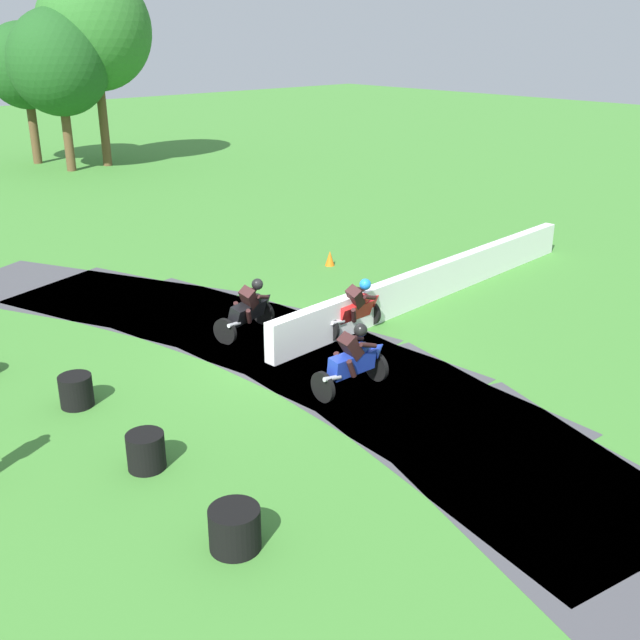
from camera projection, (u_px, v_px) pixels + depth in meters
ground_plane at (302, 351)px, 16.28m from camera, size 120.00×120.00×0.00m
track_asphalt at (282, 360)px, 15.86m from camera, size 7.03×21.89×0.01m
safety_barrier at (437, 280)px, 19.43m from camera, size 11.80×1.09×0.90m
motorcycle_lead_blue at (355, 359)px, 14.29m from camera, size 1.69×0.70×1.42m
motorcycle_chase_red at (356, 307)px, 17.07m from camera, size 1.68×0.90×1.42m
motorcycle_trailing_black at (250, 307)px, 17.00m from camera, size 1.73×1.11×1.43m
tire_stack_near at (235, 528)px, 10.03m from camera, size 0.70×0.70×0.60m
tire_stack_mid_a at (146, 451)px, 11.86m from camera, size 0.61×0.61×0.60m
tire_stack_mid_b at (76, 391)px, 13.84m from camera, size 0.61×0.61×0.60m
traffic_cone at (330, 258)px, 22.09m from camera, size 0.28×0.28×0.44m
tree_far_left at (59, 63)px, 35.10m from camera, size 4.70×4.70×7.53m
tree_far_right at (94, 30)px, 36.00m from camera, size 5.44×5.44×9.34m
tree_behind_barrier at (25, 66)px, 37.25m from camera, size 4.00×4.00×6.92m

